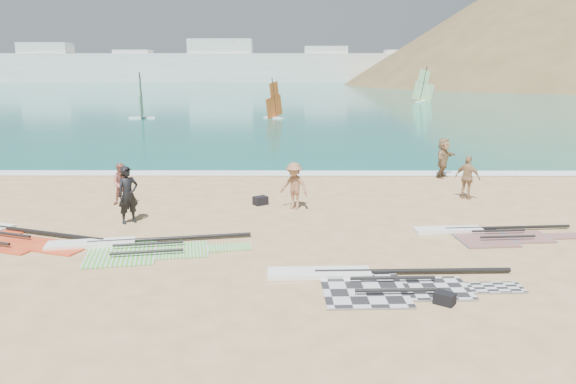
{
  "coord_description": "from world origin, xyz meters",
  "views": [
    {
      "loc": [
        -0.04,
        -14.67,
        5.29
      ],
      "look_at": [
        -0.12,
        4.0,
        1.0
      ],
      "focal_mm": 35.0,
      "sensor_mm": 36.0,
      "label": 1
    }
  ],
  "objects_px": {
    "beachgoer_back": "(468,178)",
    "beachgoer_right": "(443,158)",
    "person_wetsuit": "(128,195)",
    "gear_bag_far": "(445,298)",
    "rig_orange": "(484,234)",
    "beachgoer_left": "(122,184)",
    "gear_bag_near": "(260,201)",
    "rig_grey": "(372,281)",
    "beachgoer_mid": "(294,186)",
    "rig_green": "(132,247)"
  },
  "relations": [
    {
      "from": "rig_orange",
      "to": "gear_bag_far",
      "type": "height_order",
      "value": "gear_bag_far"
    },
    {
      "from": "rig_orange",
      "to": "beachgoer_right",
      "type": "distance_m",
      "value": 9.32
    },
    {
      "from": "beachgoer_left",
      "to": "beachgoer_back",
      "type": "distance_m",
      "value": 13.48
    },
    {
      "from": "rig_grey",
      "to": "beachgoer_back",
      "type": "bearing_deg",
      "value": 58.26
    },
    {
      "from": "gear_bag_far",
      "to": "beachgoer_right",
      "type": "xyz_separation_m",
      "value": [
        3.75,
        14.4,
        0.81
      ]
    },
    {
      "from": "rig_green",
      "to": "beachgoer_mid",
      "type": "bearing_deg",
      "value": 33.53
    },
    {
      "from": "person_wetsuit",
      "to": "beachgoer_mid",
      "type": "height_order",
      "value": "person_wetsuit"
    },
    {
      "from": "beachgoer_left",
      "to": "beachgoer_right",
      "type": "xyz_separation_m",
      "value": [
        13.64,
        5.26,
        0.15
      ]
    },
    {
      "from": "rig_grey",
      "to": "person_wetsuit",
      "type": "relative_size",
      "value": 3.2
    },
    {
      "from": "gear_bag_near",
      "to": "gear_bag_far",
      "type": "bearing_deg",
      "value": -63.04
    },
    {
      "from": "rig_orange",
      "to": "beachgoer_back",
      "type": "bearing_deg",
      "value": 74.39
    },
    {
      "from": "rig_grey",
      "to": "rig_green",
      "type": "bearing_deg",
      "value": 156.84
    },
    {
      "from": "beachgoer_back",
      "to": "beachgoer_right",
      "type": "bearing_deg",
      "value": -51.5
    },
    {
      "from": "rig_green",
      "to": "gear_bag_far",
      "type": "distance_m",
      "value": 8.95
    },
    {
      "from": "rig_orange",
      "to": "beachgoer_mid",
      "type": "height_order",
      "value": "beachgoer_mid"
    },
    {
      "from": "person_wetsuit",
      "to": "beachgoer_right",
      "type": "xyz_separation_m",
      "value": [
        12.68,
        7.85,
        -0.03
      ]
    },
    {
      "from": "rig_orange",
      "to": "beachgoer_back",
      "type": "height_order",
      "value": "beachgoer_back"
    },
    {
      "from": "gear_bag_far",
      "to": "rig_grey",
      "type": "bearing_deg",
      "value": 139.63
    },
    {
      "from": "rig_grey",
      "to": "beachgoer_mid",
      "type": "distance_m",
      "value": 7.51
    },
    {
      "from": "gear_bag_near",
      "to": "gear_bag_far",
      "type": "distance_m",
      "value": 10.19
    },
    {
      "from": "beachgoer_left",
      "to": "beachgoer_mid",
      "type": "relative_size",
      "value": 0.91
    },
    {
      "from": "gear_bag_near",
      "to": "rig_grey",
      "type": "bearing_deg",
      "value": -68.05
    },
    {
      "from": "gear_bag_far",
      "to": "beachgoer_left",
      "type": "relative_size",
      "value": 0.28
    },
    {
      "from": "gear_bag_far",
      "to": "beachgoer_left",
      "type": "bearing_deg",
      "value": 137.27
    },
    {
      "from": "rig_grey",
      "to": "person_wetsuit",
      "type": "bearing_deg",
      "value": 142.5
    },
    {
      "from": "rig_grey",
      "to": "beachgoer_right",
      "type": "bearing_deg",
      "value": 66.34
    },
    {
      "from": "beachgoer_mid",
      "to": "rig_orange",
      "type": "bearing_deg",
      "value": 3.48
    },
    {
      "from": "rig_green",
      "to": "beachgoer_left",
      "type": "relative_size",
      "value": 3.83
    },
    {
      "from": "beachgoer_right",
      "to": "gear_bag_far",
      "type": "bearing_deg",
      "value": -159.52
    },
    {
      "from": "rig_orange",
      "to": "person_wetsuit",
      "type": "distance_m",
      "value": 11.69
    },
    {
      "from": "person_wetsuit",
      "to": "gear_bag_far",
      "type": "bearing_deg",
      "value": -74.73
    },
    {
      "from": "rig_orange",
      "to": "gear_bag_far",
      "type": "relative_size",
      "value": 11.6
    },
    {
      "from": "rig_green",
      "to": "rig_orange",
      "type": "distance_m",
      "value": 10.84
    },
    {
      "from": "gear_bag_near",
      "to": "beachgoer_back",
      "type": "bearing_deg",
      "value": 6.73
    },
    {
      "from": "rig_orange",
      "to": "gear_bag_near",
      "type": "height_order",
      "value": "gear_bag_near"
    },
    {
      "from": "rig_green",
      "to": "gear_bag_near",
      "type": "height_order",
      "value": "gear_bag_near"
    },
    {
      "from": "rig_orange",
      "to": "gear_bag_near",
      "type": "bearing_deg",
      "value": 146.89
    },
    {
      "from": "person_wetsuit",
      "to": "beachgoer_right",
      "type": "height_order",
      "value": "person_wetsuit"
    },
    {
      "from": "gear_bag_near",
      "to": "beachgoer_back",
      "type": "distance_m",
      "value": 8.26
    },
    {
      "from": "rig_grey",
      "to": "rig_orange",
      "type": "distance_m",
      "value": 5.7
    },
    {
      "from": "beachgoer_left",
      "to": "rig_orange",
      "type": "bearing_deg",
      "value": -33.63
    },
    {
      "from": "gear_bag_far",
      "to": "person_wetsuit",
      "type": "height_order",
      "value": "person_wetsuit"
    },
    {
      "from": "gear_bag_far",
      "to": "beachgoer_mid",
      "type": "xyz_separation_m",
      "value": [
        -3.33,
        8.47,
        0.74
      ]
    },
    {
      "from": "rig_orange",
      "to": "rig_green",
      "type": "bearing_deg",
      "value": -177.57
    },
    {
      "from": "rig_orange",
      "to": "beachgoer_left",
      "type": "bearing_deg",
      "value": 157.58
    },
    {
      "from": "gear_bag_near",
      "to": "beachgoer_mid",
      "type": "height_order",
      "value": "beachgoer_mid"
    },
    {
      "from": "rig_grey",
      "to": "beachgoer_left",
      "type": "height_order",
      "value": "beachgoer_left"
    },
    {
      "from": "gear_bag_near",
      "to": "beachgoer_right",
      "type": "relative_size",
      "value": 0.27
    },
    {
      "from": "rig_grey",
      "to": "beachgoer_back",
      "type": "height_order",
      "value": "beachgoer_back"
    },
    {
      "from": "rig_green",
      "to": "rig_orange",
      "type": "height_order",
      "value": "rig_green"
    }
  ]
}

